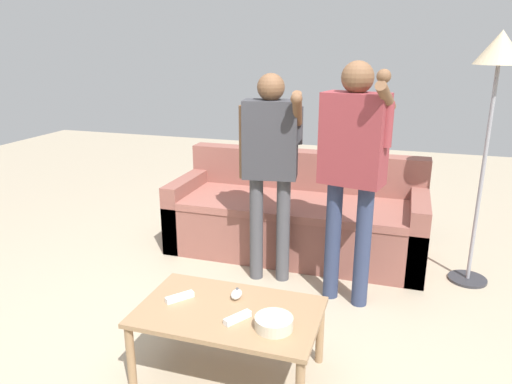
{
  "coord_description": "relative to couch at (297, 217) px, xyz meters",
  "views": [
    {
      "loc": [
        0.87,
        -2.3,
        1.71
      ],
      "look_at": [
        0.06,
        0.26,
        0.88
      ],
      "focal_mm": 33.46,
      "sensor_mm": 36.0,
      "label": 1
    }
  ],
  "objects": [
    {
      "name": "ground_plane",
      "position": [
        -0.04,
        -1.48,
        -0.29
      ],
      "size": [
        12.0,
        12.0,
        0.0
      ],
      "primitive_type": "plane",
      "color": "tan"
    },
    {
      "name": "couch",
      "position": [
        0.0,
        0.0,
        0.0
      ],
      "size": [
        2.11,
        0.86,
        0.81
      ],
      "color": "brown",
      "rests_on": "ground"
    },
    {
      "name": "coffee_table",
      "position": [
        0.03,
        -1.74,
        0.06
      ],
      "size": [
        0.95,
        0.58,
        0.4
      ],
      "color": "#997551",
      "rests_on": "ground"
    },
    {
      "name": "game_remote_nunchuk",
      "position": [
        0.03,
        -1.62,
        0.13
      ],
      "size": [
        0.06,
        0.09,
        0.05
      ],
      "color": "white",
      "rests_on": "coffee_table"
    },
    {
      "name": "game_remote_wand_near",
      "position": [
        0.11,
        -1.82,
        0.12
      ],
      "size": [
        0.11,
        0.15,
        0.03
      ],
      "color": "white",
      "rests_on": "coffee_table"
    },
    {
      "name": "floor_lamp",
      "position": [
        1.37,
        -0.18,
        1.27
      ],
      "size": [
        0.33,
        0.33,
        1.81
      ],
      "color": "#2D2D33",
      "rests_on": "ground"
    },
    {
      "name": "player_right",
      "position": [
        0.52,
        -0.76,
        0.73
      ],
      "size": [
        0.48,
        0.4,
        1.62
      ],
      "color": "#2D3856",
      "rests_on": "ground"
    },
    {
      "name": "snack_bowl",
      "position": [
        0.3,
        -1.84,
        0.13
      ],
      "size": [
        0.19,
        0.19,
        0.06
      ],
      "primitive_type": "cylinder",
      "color": "beige",
      "rests_on": "coffee_table"
    },
    {
      "name": "game_remote_wand_far",
      "position": [
        -0.25,
        -1.73,
        0.12
      ],
      "size": [
        0.13,
        0.14,
        0.03
      ],
      "color": "white",
      "rests_on": "coffee_table"
    },
    {
      "name": "player_center",
      "position": [
        -0.07,
        -0.6,
        0.67
      ],
      "size": [
        0.48,
        0.35,
        1.53
      ],
      "color": "#47474C",
      "rests_on": "ground"
    }
  ]
}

